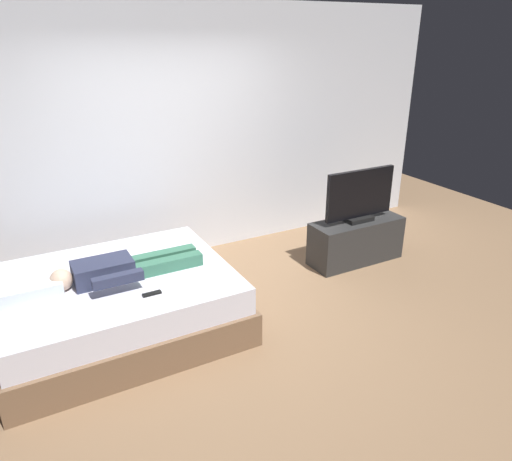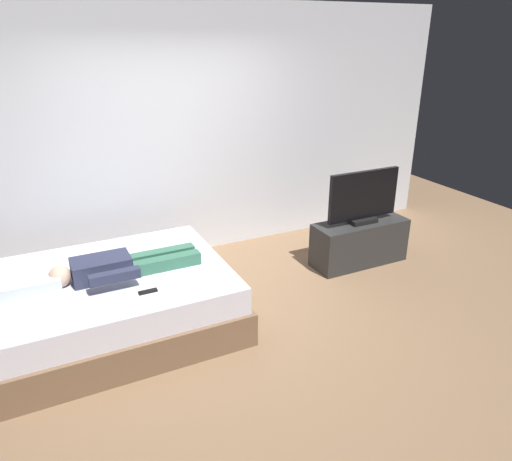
{
  "view_description": "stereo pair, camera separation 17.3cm",
  "coord_description": "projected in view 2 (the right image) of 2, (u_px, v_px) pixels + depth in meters",
  "views": [
    {
      "loc": [
        -1.61,
        -3.36,
        2.46
      ],
      "look_at": [
        0.44,
        0.39,
        0.69
      ],
      "focal_mm": 33.49,
      "sensor_mm": 36.0,
      "label": 1
    },
    {
      "loc": [
        -1.45,
        -3.44,
        2.46
      ],
      "look_at": [
        0.44,
        0.39,
        0.69
      ],
      "focal_mm": 33.49,
      "sensor_mm": 36.0,
      "label": 2
    }
  ],
  "objects": [
    {
      "name": "tv_stand",
      "position": [
        359.0,
        242.0,
        5.44
      ],
      "size": [
        1.1,
        0.4,
        0.5
      ],
      "primitive_type": "cube",
      "color": "#2D2D2D",
      "rests_on": "ground"
    },
    {
      "name": "tv",
      "position": [
        363.0,
        198.0,
        5.24
      ],
      "size": [
        0.88,
        0.2,
        0.59
      ],
      "color": "black",
      "rests_on": "tv_stand"
    },
    {
      "name": "person",
      "position": [
        118.0,
        267.0,
        4.06
      ],
      "size": [
        1.26,
        0.46,
        0.18
      ],
      "color": "#2D334C",
      "rests_on": "bed"
    },
    {
      "name": "bed",
      "position": [
        118.0,
        301.0,
        4.23
      ],
      "size": [
        1.98,
        1.61,
        0.54
      ],
      "color": "brown",
      "rests_on": "ground"
    },
    {
      "name": "back_wall",
      "position": [
        202.0,
        134.0,
        5.42
      ],
      "size": [
        6.4,
        0.1,
        2.8
      ],
      "primitive_type": "cube",
      "color": "silver",
      "rests_on": "ground"
    },
    {
      "name": "ground_plane",
      "position": [
        232.0,
        322.0,
        4.39
      ],
      "size": [
        10.0,
        10.0,
        0.0
      ],
      "primitive_type": "plane",
      "color": "#8C6B4C"
    },
    {
      "name": "pillow",
      "position": [
        28.0,
        284.0,
        3.82
      ],
      "size": [
        0.48,
        0.34,
        0.12
      ],
      "primitive_type": "cube",
      "color": "white",
      "rests_on": "bed"
    },
    {
      "name": "remote",
      "position": [
        148.0,
        291.0,
        3.81
      ],
      "size": [
        0.15,
        0.04,
        0.02
      ],
      "primitive_type": "cube",
      "color": "black",
      "rests_on": "bed"
    }
  ]
}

